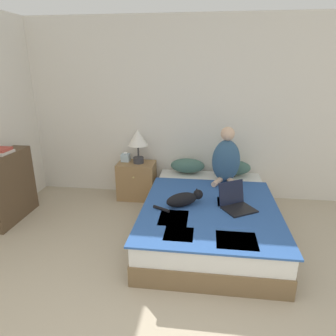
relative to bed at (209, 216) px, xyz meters
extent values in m
cube|color=silver|center=(-0.52, 1.14, 1.07)|extent=(5.29, 0.05, 2.55)
cube|color=brown|center=(0.00, 0.01, -0.10)|extent=(1.44, 2.12, 0.21)
cube|color=silver|center=(0.00, 0.01, 0.10)|extent=(1.42, 2.09, 0.19)
cube|color=#2D569E|center=(0.00, -0.20, 0.20)|extent=(1.48, 1.70, 0.02)
cube|color=#B2BC70|center=(0.23, -0.82, 0.21)|extent=(0.36, 0.31, 0.01)
cube|color=#B2BC70|center=(0.22, -0.03, 0.21)|extent=(0.28, 0.25, 0.01)
cube|color=#B2BC70|center=(-0.29, -0.78, 0.21)|extent=(0.27, 0.26, 0.01)
cube|color=#B2BC70|center=(-0.37, -0.48, 0.21)|extent=(0.29, 0.35, 0.01)
ellipsoid|color=#42665B|center=(-0.32, 0.91, 0.32)|extent=(0.49, 0.26, 0.21)
ellipsoid|color=#42665B|center=(0.32, 0.91, 0.32)|extent=(0.49, 0.26, 0.21)
ellipsoid|color=#33567A|center=(0.20, 0.63, 0.50)|extent=(0.36, 0.20, 0.57)
sphere|color=#DBB293|center=(0.20, 0.63, 0.86)|extent=(0.18, 0.18, 0.18)
cylinder|color=#DBB293|center=(0.10, 0.50, 0.25)|extent=(0.17, 0.26, 0.07)
cylinder|color=#DBB293|center=(0.30, 0.50, 0.25)|extent=(0.17, 0.26, 0.07)
ellipsoid|color=black|center=(-0.31, -0.20, 0.29)|extent=(0.39, 0.32, 0.15)
sphere|color=black|center=(-0.14, -0.09, 0.32)|extent=(0.11, 0.11, 0.11)
cone|color=black|center=(-0.16, -0.07, 0.36)|extent=(0.05, 0.05, 0.05)
cone|color=black|center=(-0.12, -0.12, 0.36)|extent=(0.05, 0.05, 0.05)
cylinder|color=black|center=(-0.52, -0.33, 0.23)|extent=(0.19, 0.13, 0.03)
cube|color=black|center=(0.31, -0.23, 0.22)|extent=(0.40, 0.39, 0.02)
cube|color=black|center=(0.23, -0.09, 0.36)|extent=(0.30, 0.22, 0.25)
cube|color=#937047|center=(-1.07, 0.87, 0.07)|extent=(0.54, 0.37, 0.55)
sphere|color=tan|center=(-1.07, 0.68, 0.19)|extent=(0.03, 0.03, 0.03)
cylinder|color=#38383D|center=(-1.04, 0.88, 0.38)|extent=(0.15, 0.15, 0.09)
cylinder|color=#38383D|center=(-1.04, 0.88, 0.52)|extent=(0.02, 0.02, 0.18)
cone|color=white|center=(-1.04, 0.88, 0.72)|extent=(0.29, 0.29, 0.23)
cube|color=silver|center=(-1.25, 0.94, 0.39)|extent=(0.12, 0.12, 0.11)
ellipsoid|color=white|center=(-1.25, 0.94, 0.46)|extent=(0.06, 0.04, 0.03)
cube|color=brown|center=(-2.52, 0.02, 0.23)|extent=(0.23, 0.79, 0.88)
cube|color=beige|center=(-2.52, 0.01, 0.69)|extent=(0.20, 0.25, 0.03)
cube|color=#B24238|center=(-2.53, 0.02, 0.72)|extent=(0.18, 0.20, 0.03)
camera|label=1|loc=(-0.08, -3.19, 1.69)|focal=32.00mm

